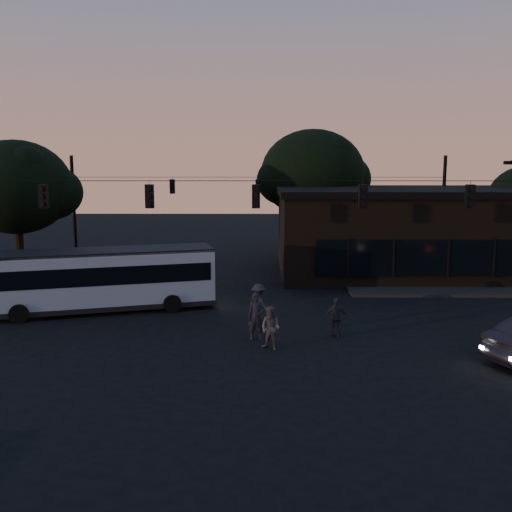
{
  "coord_description": "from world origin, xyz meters",
  "views": [
    {
      "loc": [
        0.2,
        -20.11,
        6.89
      ],
      "look_at": [
        0.0,
        4.0,
        3.0
      ],
      "focal_mm": 40.0,
      "sensor_mm": 36.0,
      "label": 1
    }
  ],
  "objects_px": {
    "bus": "(103,277)",
    "pedestrian_b": "(271,328)",
    "pedestrian_a": "(256,316)",
    "building": "(399,231)",
    "pedestrian_c": "(336,317)",
    "pedestrian_d": "(259,304)"
  },
  "relations": [
    {
      "from": "building",
      "to": "pedestrian_c",
      "type": "relative_size",
      "value": 9.65
    },
    {
      "from": "building",
      "to": "pedestrian_d",
      "type": "bearing_deg",
      "value": -126.91
    },
    {
      "from": "pedestrian_a",
      "to": "pedestrian_b",
      "type": "xyz_separation_m",
      "value": [
        0.54,
        -1.25,
        -0.12
      ]
    },
    {
      "from": "pedestrian_a",
      "to": "pedestrian_b",
      "type": "bearing_deg",
      "value": -68.93
    },
    {
      "from": "bus",
      "to": "pedestrian_a",
      "type": "bearing_deg",
      "value": -47.34
    },
    {
      "from": "pedestrian_a",
      "to": "pedestrian_c",
      "type": "bearing_deg",
      "value": 4.69
    },
    {
      "from": "bus",
      "to": "pedestrian_d",
      "type": "relative_size",
      "value": 6.14
    },
    {
      "from": "building",
      "to": "pedestrian_a",
      "type": "height_order",
      "value": "building"
    },
    {
      "from": "bus",
      "to": "pedestrian_a",
      "type": "xyz_separation_m",
      "value": [
        7.29,
        -4.4,
        -0.71
      ]
    },
    {
      "from": "pedestrian_a",
      "to": "bus",
      "type": "bearing_deg",
      "value": 146.39
    },
    {
      "from": "pedestrian_b",
      "to": "pedestrian_d",
      "type": "bearing_deg",
      "value": 130.81
    },
    {
      "from": "pedestrian_b",
      "to": "pedestrian_c",
      "type": "xyz_separation_m",
      "value": [
        2.68,
        1.65,
        -0.02
      ]
    },
    {
      "from": "building",
      "to": "pedestrian_a",
      "type": "distance_m",
      "value": 16.9
    },
    {
      "from": "bus",
      "to": "pedestrian_c",
      "type": "distance_m",
      "value": 11.28
    },
    {
      "from": "building",
      "to": "bus",
      "type": "distance_m",
      "value": 19.02
    },
    {
      "from": "building",
      "to": "pedestrian_c",
      "type": "bearing_deg",
      "value": -112.6
    },
    {
      "from": "bus",
      "to": "pedestrian_b",
      "type": "xyz_separation_m",
      "value": [
        7.83,
        -5.65,
        -0.82
      ]
    },
    {
      "from": "pedestrian_b",
      "to": "pedestrian_d",
      "type": "distance_m",
      "value": 3.66
    },
    {
      "from": "building",
      "to": "bus",
      "type": "height_order",
      "value": "building"
    },
    {
      "from": "pedestrian_a",
      "to": "pedestrian_b",
      "type": "height_order",
      "value": "pedestrian_a"
    },
    {
      "from": "building",
      "to": "pedestrian_b",
      "type": "relative_size",
      "value": 9.36
    },
    {
      "from": "pedestrian_c",
      "to": "building",
      "type": "bearing_deg",
      "value": -102.61
    }
  ]
}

